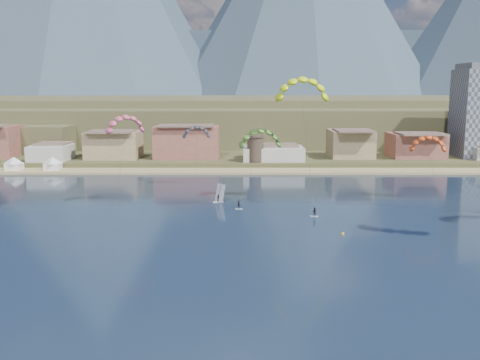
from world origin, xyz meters
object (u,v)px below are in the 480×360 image
object	(u,v)px
buoy	(343,234)
kitesurfer_yellow	(302,86)
watchtower	(255,149)
windsurfer	(219,197)
kitesurfer_green	(260,135)

from	to	relation	value
buoy	kitesurfer_yellow	bearing A→B (deg)	100.52
kitesurfer_yellow	watchtower	bearing A→B (deg)	98.78
watchtower	windsurfer	bearing A→B (deg)	-100.34
kitesurfer_green	kitesurfer_yellow	bearing A→B (deg)	-26.31
kitesurfer_green	buoy	xyz separation A→B (m)	(13.73, -30.20, -14.99)
kitesurfer_green	windsurfer	xyz separation A→B (m)	(-9.40, -2.48, -13.77)
windsurfer	buoy	world-z (taller)	windsurfer
watchtower	buoy	size ratio (longest dim) A/B	14.24
kitesurfer_yellow	windsurfer	world-z (taller)	kitesurfer_yellow
watchtower	buoy	bearing A→B (deg)	-80.66
kitesurfer_yellow	kitesurfer_green	xyz separation A→B (m)	(-8.94, 4.42, -11.20)
watchtower	buoy	xyz separation A→B (m)	(13.36, -81.22, -6.27)
kitesurfer_green	buoy	bearing A→B (deg)	-65.56
windsurfer	watchtower	bearing A→B (deg)	79.66
watchtower	windsurfer	distance (m)	54.62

